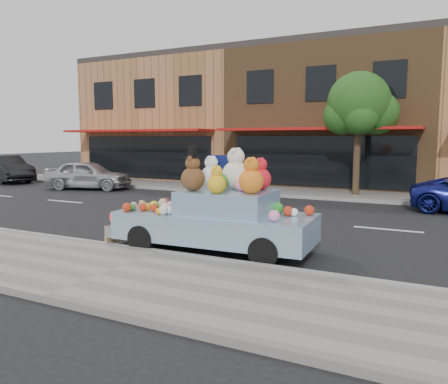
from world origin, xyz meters
The scene contains 11 objects.
ground centered at (0.00, 0.00, 0.00)m, with size 120.00×120.00×0.00m, color black.
near_sidewalk centered at (0.00, -6.50, 0.06)m, with size 60.00×3.00×0.12m, color gray.
far_sidewalk centered at (0.00, 6.50, 0.06)m, with size 60.00×3.00×0.12m, color gray.
near_kerb centered at (0.00, -5.00, 0.07)m, with size 60.00×0.12×0.13m, color gray.
far_kerb centered at (0.00, 5.00, 0.07)m, with size 60.00×0.12×0.13m, color gray.
storefront_left centered at (-10.00, 11.97, 3.64)m, with size 10.00×9.80×7.30m.
storefront_mid centered at (0.00, 11.97, 3.64)m, with size 10.00×9.80×7.30m.
street_tree centered at (2.03, 6.55, 3.69)m, with size 3.00×2.70×5.22m.
car_silver centered at (-10.21, 3.61, 0.71)m, with size 1.67×4.14×1.41m, color #B2B2B7.
car_dark centered at (-17.06, 4.24, 0.76)m, with size 1.61×4.61×1.52m, color black.
art_car centered at (0.88, -4.08, 0.82)m, with size 4.56×1.95×2.29m.
Camera 1 is at (5.23, -12.41, 2.45)m, focal length 35.00 mm.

